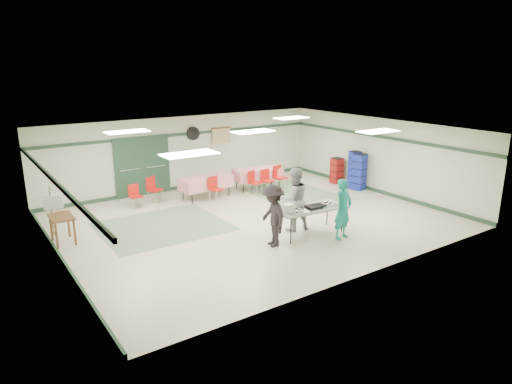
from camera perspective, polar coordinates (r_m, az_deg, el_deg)
floor at (r=13.83m, az=-0.37°, el=-3.48°), size 11.00×11.00×0.00m
ceiling at (r=13.19m, az=-0.39°, el=7.66°), size 11.00×11.00×0.00m
wall_back at (r=17.28m, az=-8.76°, el=4.90°), size 11.00×0.00×11.00m
wall_front at (r=10.18m, az=13.94°, el=-3.13°), size 11.00×0.00×11.00m
wall_left at (r=11.44m, az=-23.89°, el=-1.94°), size 0.00×9.00×9.00m
wall_right at (r=17.06m, az=15.19°, el=4.39°), size 0.00×9.00×9.00m
trim_back at (r=17.13m, az=-8.82°, el=7.18°), size 11.00×0.06×0.10m
baseboard_back at (r=17.54m, az=-8.55°, el=0.74°), size 11.00×0.06×0.12m
trim_left at (r=11.27m, az=-24.14°, el=1.48°), size 0.06×9.00×0.10m
baseboard_left at (r=11.88m, az=-23.06°, el=-7.86°), size 0.06×9.00×0.12m
trim_right at (r=16.92m, az=15.29°, el=6.70°), size 0.06×9.00×0.10m
baseboard_right at (r=17.33m, az=14.81°, el=0.20°), size 0.06×9.00×0.12m
green_patch_a at (r=13.56m, az=-11.59°, el=-4.21°), size 3.50×3.00×0.01m
green_patch_b at (r=16.57m, az=4.78°, el=-0.23°), size 2.50×3.50×0.01m
double_door_left at (r=16.48m, az=-15.53°, el=2.90°), size 0.90×0.06×2.10m
double_door_right at (r=16.80m, az=-12.48°, el=3.35°), size 0.90×0.06×2.10m
door_frame at (r=16.61m, az=-13.98°, el=3.11°), size 2.00×0.03×2.15m
wall_fan at (r=17.24m, az=-7.87°, el=7.27°), size 0.50×0.10×0.50m
scroll_banner at (r=17.83m, az=-4.38°, el=7.00°), size 0.80×0.02×0.60m
serving_table at (r=12.56m, az=6.82°, el=-2.16°), size 2.06×0.94×0.76m
sheet_tray_right at (r=12.85m, az=8.82°, el=-1.57°), size 0.64×0.50×0.02m
sheet_tray_mid at (r=12.56m, az=5.74°, el=-1.87°), size 0.57×0.45×0.02m
sheet_tray_left at (r=12.15m, az=5.36°, el=-2.47°), size 0.61×0.48×0.02m
baking_pan at (r=12.55m, az=7.44°, el=-1.81°), size 0.54×0.36×0.08m
foam_box_stack at (r=12.07m, az=4.03°, el=-2.05°), size 0.27×0.25×0.23m
volunteer_teal at (r=12.37m, az=10.85°, el=-2.12°), size 0.67×0.51×1.64m
volunteer_grey at (r=12.78m, az=4.78°, el=-0.92°), size 0.98×0.82×1.81m
volunteer_dark at (r=11.66m, az=2.13°, el=-2.98°), size 0.82×1.16×1.63m
dining_table_a at (r=17.11m, az=0.24°, el=2.30°), size 1.88×1.03×0.77m
dining_table_b at (r=16.00m, az=-6.26°, el=1.25°), size 1.87×0.94×0.77m
chair_a at (r=16.66m, az=1.31°, el=1.73°), size 0.41×0.41×0.84m
chair_b at (r=16.34m, az=-0.32°, el=1.50°), size 0.52×0.52×0.86m
chair_c at (r=16.99m, az=2.88°, el=2.14°), size 0.48×0.48×0.91m
chair_d at (r=15.54m, az=-5.20°, el=0.70°), size 0.48×0.48×0.87m
chair_loose_a at (r=15.72m, az=-12.75°, el=0.60°), size 0.56×0.56×0.89m
chair_loose_b at (r=15.32m, az=-14.92°, el=-0.22°), size 0.40×0.40×0.78m
crate_stack_blue_a at (r=17.49m, az=12.20°, el=2.71°), size 0.42×0.42×1.42m
crate_stack_red at (r=18.17m, az=10.05°, el=2.64°), size 0.40×0.40×1.01m
crate_stack_blue_b at (r=17.34m, az=12.75°, el=2.47°), size 0.51×0.51×1.36m
printer_table at (r=12.93m, az=-23.14°, el=-3.23°), size 0.56×0.85×0.74m
office_printer at (r=13.66m, az=-24.02°, el=-1.03°), size 0.56×0.51×0.38m
broom at (r=13.68m, az=-24.21°, el=-2.04°), size 0.06×0.22×1.35m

